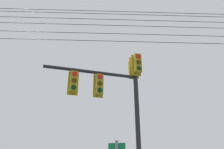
# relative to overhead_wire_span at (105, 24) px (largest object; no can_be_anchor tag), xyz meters

# --- Properties ---
(signal_mast_assembly) EXTENTS (2.81, 3.75, 7.35)m
(signal_mast_assembly) POSITION_rel_overhead_wire_span_xyz_m (-0.02, 0.67, -3.99)
(signal_mast_assembly) COLOR black
(signal_mast_assembly) RESTS_ON ground
(overhead_wire_span) EXTENTS (10.47, 29.46, 2.26)m
(overhead_wire_span) POSITION_rel_overhead_wire_span_xyz_m (0.00, 0.00, 0.00)
(overhead_wire_span) COLOR black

